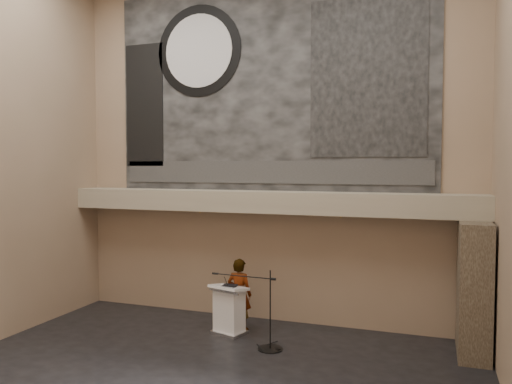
% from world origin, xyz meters
% --- Properties ---
extents(wall_back, '(10.00, 0.02, 8.50)m').
position_xyz_m(wall_back, '(0.00, 4.00, 4.25)').
color(wall_back, '#8B7258').
rests_on(wall_back, floor).
extents(soffit, '(10.00, 0.80, 0.50)m').
position_xyz_m(soffit, '(0.00, 3.60, 2.95)').
color(soffit, gray).
rests_on(soffit, wall_back).
extents(sprinkler_left, '(0.04, 0.04, 0.06)m').
position_xyz_m(sprinkler_left, '(-1.60, 3.55, 2.67)').
color(sprinkler_left, '#B2893D').
rests_on(sprinkler_left, soffit).
extents(sprinkler_right, '(0.04, 0.04, 0.06)m').
position_xyz_m(sprinkler_right, '(1.90, 3.55, 2.67)').
color(sprinkler_right, '#B2893D').
rests_on(sprinkler_right, soffit).
extents(banner, '(8.00, 0.05, 5.00)m').
position_xyz_m(banner, '(0.00, 3.97, 5.70)').
color(banner, black).
rests_on(banner, wall_back).
extents(banner_text_strip, '(7.76, 0.02, 0.55)m').
position_xyz_m(banner_text_strip, '(0.00, 3.93, 3.65)').
color(banner_text_strip, '#2D2D2D').
rests_on(banner_text_strip, banner).
extents(banner_clock_rim, '(2.30, 0.02, 2.30)m').
position_xyz_m(banner_clock_rim, '(-1.80, 3.93, 6.70)').
color(banner_clock_rim, black).
rests_on(banner_clock_rim, banner).
extents(banner_clock_face, '(1.84, 0.02, 1.84)m').
position_xyz_m(banner_clock_face, '(-1.80, 3.91, 6.70)').
color(banner_clock_face, silver).
rests_on(banner_clock_face, banner).
extents(banner_building_print, '(2.60, 0.02, 3.60)m').
position_xyz_m(banner_building_print, '(2.40, 3.93, 5.80)').
color(banner_building_print, black).
rests_on(banner_building_print, banner).
extents(banner_brick_print, '(1.10, 0.02, 3.20)m').
position_xyz_m(banner_brick_print, '(-3.40, 3.93, 5.40)').
color(banner_brick_print, black).
rests_on(banner_brick_print, banner).
extents(stone_pier, '(0.60, 1.40, 2.70)m').
position_xyz_m(stone_pier, '(4.65, 3.15, 1.35)').
color(stone_pier, '#3F3326').
rests_on(stone_pier, floor).
extents(lectern, '(0.92, 0.76, 1.14)m').
position_xyz_m(lectern, '(-0.45, 2.65, 0.55)').
color(lectern, silver).
rests_on(lectern, floor).
extents(binder, '(0.32, 0.26, 0.04)m').
position_xyz_m(binder, '(-0.41, 2.61, 1.12)').
color(binder, black).
rests_on(binder, lectern).
extents(papers, '(0.25, 0.31, 0.00)m').
position_xyz_m(papers, '(-0.55, 2.62, 1.10)').
color(papers, silver).
rests_on(papers, lectern).
extents(speaker_person, '(0.64, 0.45, 1.66)m').
position_xyz_m(speaker_person, '(-0.35, 3.03, 0.83)').
color(speaker_person, white).
rests_on(speaker_person, floor).
extents(mic_stand, '(1.60, 0.52, 1.66)m').
position_xyz_m(mic_stand, '(0.67, 2.07, 0.26)').
color(mic_stand, black).
rests_on(mic_stand, floor).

